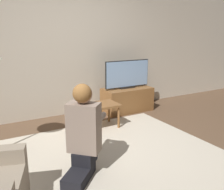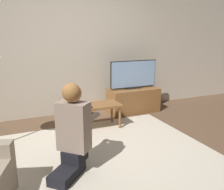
% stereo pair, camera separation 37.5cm
% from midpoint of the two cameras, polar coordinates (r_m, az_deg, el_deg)
% --- Properties ---
extents(ground_plane, '(10.00, 10.00, 0.00)m').
position_cam_midpoint_polar(ground_plane, '(3.27, -2.88, -13.74)').
color(ground_plane, brown).
extents(wall_back, '(10.00, 0.06, 2.60)m').
position_cam_midpoint_polar(wall_back, '(4.71, -13.88, 10.96)').
color(wall_back, beige).
rests_on(wall_back, ground_plane).
extents(rug, '(2.66, 2.35, 0.02)m').
position_cam_midpoint_polar(rug, '(3.27, -2.88, -13.62)').
color(rug, beige).
rests_on(rug, ground_plane).
extents(tv_stand, '(0.97, 0.47, 0.46)m').
position_cam_midpoint_polar(tv_stand, '(4.94, 1.32, -1.08)').
color(tv_stand, brown).
rests_on(tv_stand, ground_plane).
extents(tv, '(0.96, 0.08, 0.55)m').
position_cam_midpoint_polar(tv, '(4.83, 1.34, 4.76)').
color(tv, black).
rests_on(tv, tv_stand).
extents(coffee_table, '(0.74, 0.41, 0.41)m').
position_cam_midpoint_polar(coffee_table, '(4.00, -6.43, -3.04)').
color(coffee_table, brown).
rests_on(coffee_table, ground_plane).
extents(person_kneeling, '(0.74, 0.75, 1.00)m').
position_cam_midpoint_polar(person_kneeling, '(2.72, -10.53, -7.97)').
color(person_kneeling, black).
rests_on(person_kneeling, rug).
extents(remote, '(0.04, 0.15, 0.02)m').
position_cam_midpoint_polar(remote, '(3.85, -8.00, -2.76)').
color(remote, black).
rests_on(remote, coffee_table).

